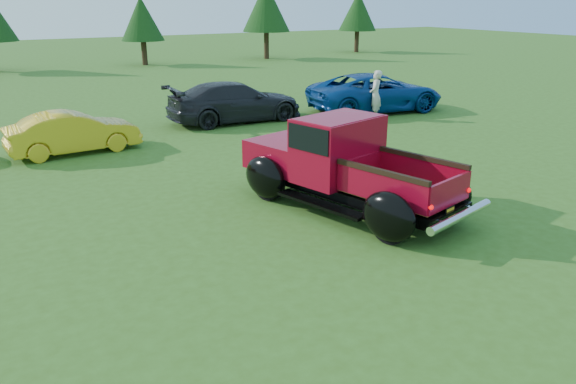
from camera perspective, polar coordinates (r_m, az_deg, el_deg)
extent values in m
plane|color=#345718|center=(10.45, 1.44, -5.01)|extent=(120.00, 120.00, 0.00)
cylinder|color=#332114|center=(39.83, -14.39, 13.53)|extent=(0.36, 0.36, 1.58)
cone|color=black|center=(39.70, -14.66, 16.69)|extent=(2.82, 2.82, 2.82)
cylinder|color=#332114|center=(42.74, -2.20, 14.68)|extent=(0.36, 0.36, 1.94)
cone|color=black|center=(42.61, -2.25, 18.30)|extent=(3.46, 3.46, 3.46)
cylinder|color=#332114|center=(48.42, 6.99, 14.95)|extent=(0.36, 0.36, 1.73)
cone|color=black|center=(48.31, 7.11, 17.79)|extent=(3.07, 3.07, 3.07)
cylinder|color=black|center=(10.41, 10.47, -2.97)|extent=(0.45, 0.86, 0.83)
cylinder|color=black|center=(11.82, 15.41, -0.65)|extent=(0.45, 0.86, 0.83)
cylinder|color=black|center=(12.47, -2.02, 1.07)|extent=(0.45, 0.86, 0.83)
cylinder|color=black|center=(13.66, 3.42, 2.68)|extent=(0.45, 0.86, 0.83)
cube|color=black|center=(12.02, 6.29, 0.53)|extent=(2.62, 5.07, 0.21)
cube|color=maroon|center=(12.99, 0.51, 4.02)|extent=(2.09, 1.94, 0.64)
cube|color=silver|center=(13.54, -1.89, 4.60)|extent=(1.62, 0.47, 0.52)
cube|color=maroon|center=(12.02, 5.08, 4.43)|extent=(2.08, 1.61, 1.35)
cube|color=black|center=(11.93, 5.13, 6.12)|extent=(2.10, 1.52, 0.52)
cube|color=maroon|center=(11.87, 5.17, 7.43)|extent=(1.98, 1.49, 0.08)
cube|color=brown|center=(11.24, 11.42, -0.12)|extent=(1.87, 2.35, 0.05)
cube|color=maroon|center=(10.61, 9.38, 0.37)|extent=(0.57, 2.02, 0.54)
cube|color=maroon|center=(11.72, 13.44, 1.91)|extent=(0.57, 2.02, 0.54)
cube|color=maroon|center=(11.73, 7.34, 2.30)|extent=(1.37, 0.40, 0.54)
cube|color=maroon|center=(10.65, 16.10, -0.06)|extent=(1.37, 0.41, 0.54)
cube|color=black|center=(10.51, 9.47, 2.03)|extent=(0.61, 2.03, 0.09)
cube|color=black|center=(11.63, 13.56, 3.42)|extent=(0.61, 2.03, 0.09)
ellipsoid|color=black|center=(10.29, 10.18, -2.48)|extent=(0.74, 1.18, 0.91)
ellipsoid|color=black|center=(11.87, 15.72, 0.04)|extent=(0.74, 1.18, 0.91)
ellipsoid|color=black|center=(12.36, -2.37, 1.52)|extent=(0.74, 1.18, 0.91)
ellipsoid|color=black|center=(13.70, 3.72, 3.26)|extent=(0.74, 1.18, 0.91)
cube|color=black|center=(11.32, 3.30, -1.24)|extent=(0.86, 2.19, 0.06)
cube|color=black|center=(12.77, 9.25, 0.93)|extent=(0.86, 2.19, 0.06)
cylinder|color=silver|center=(10.67, 17.10, -2.38)|extent=(2.00, 0.67, 0.17)
cube|color=black|center=(10.74, 16.12, -1.83)|extent=(0.30, 0.09, 0.16)
cube|color=gold|center=(10.74, 16.17, -1.85)|extent=(0.24, 0.07, 0.10)
sphere|color=#CC0505|center=(10.12, 14.32, -1.52)|extent=(0.09, 0.09, 0.09)
sphere|color=#CC0505|center=(11.23, 17.88, 0.18)|extent=(0.09, 0.09, 0.09)
imported|color=gold|center=(17.40, -20.97, 5.67)|extent=(3.74, 1.52, 1.20)
imported|color=black|center=(20.64, -5.38, 9.11)|extent=(4.98, 2.13, 1.43)
imported|color=navy|center=(22.70, 8.91, 9.95)|extent=(5.63, 3.12, 1.49)
imported|color=beige|center=(21.27, 8.88, 9.74)|extent=(0.76, 0.76, 1.78)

